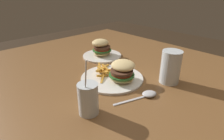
% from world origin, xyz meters
% --- Properties ---
extents(dining_table, '(1.61, 1.21, 0.77)m').
position_xyz_m(dining_table, '(0.00, 0.00, 0.68)').
color(dining_table, brown).
rests_on(dining_table, ground_plane).
extents(meal_plate_near, '(0.30, 0.30, 0.11)m').
position_xyz_m(meal_plate_near, '(0.04, -0.09, 0.80)').
color(meal_plate_near, white).
rests_on(meal_plate_near, dining_table).
extents(beer_glass, '(0.09, 0.09, 0.15)m').
position_xyz_m(beer_glass, '(0.21, 0.07, 0.84)').
color(beer_glass, silver).
rests_on(beer_glass, dining_table).
extents(juice_glass, '(0.07, 0.07, 0.21)m').
position_xyz_m(juice_glass, '(0.14, -0.34, 0.82)').
color(juice_glass, silver).
rests_on(juice_glass, dining_table).
extents(spoon, '(0.09, 0.19, 0.02)m').
position_xyz_m(spoon, '(0.22, -0.10, 0.77)').
color(spoon, silver).
rests_on(spoon, dining_table).
extents(meal_plate_far, '(0.24, 0.24, 0.11)m').
position_xyz_m(meal_plate_far, '(-0.25, 0.06, 0.80)').
color(meal_plate_far, white).
rests_on(meal_plate_far, dining_table).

